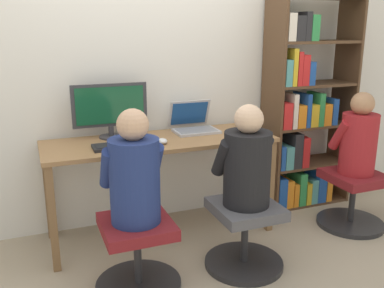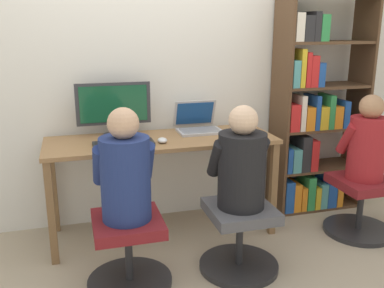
# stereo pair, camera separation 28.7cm
# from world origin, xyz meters

# --- Properties ---
(ground_plane) EXTENTS (14.00, 14.00, 0.00)m
(ground_plane) POSITION_xyz_m (0.00, 0.00, 0.00)
(ground_plane) COLOR tan
(wall_back) EXTENTS (10.00, 0.05, 2.60)m
(wall_back) POSITION_xyz_m (0.00, 0.65, 1.30)
(wall_back) COLOR silver
(wall_back) RESTS_ON ground_plane
(desk) EXTENTS (1.71, 0.59, 0.77)m
(desk) POSITION_xyz_m (0.00, 0.29, 0.68)
(desk) COLOR olive
(desk) RESTS_ON ground_plane
(desktop_monitor) EXTENTS (0.56, 0.18, 0.41)m
(desktop_monitor) POSITION_xyz_m (-0.33, 0.47, 0.99)
(desktop_monitor) COLOR #333338
(desktop_monitor) RESTS_ON desk
(laptop) EXTENTS (0.34, 0.32, 0.24)m
(laptop) POSITION_xyz_m (0.33, 0.44, 0.82)
(laptop) COLOR #B7B7BC
(laptop) RESTS_ON desk
(keyboard) EXTENTS (0.43, 0.17, 0.03)m
(keyboard) POSITION_xyz_m (-0.30, 0.18, 0.78)
(keyboard) COLOR #232326
(keyboard) RESTS_ON desk
(computer_mouse_by_keyboard) EXTENTS (0.07, 0.09, 0.04)m
(computer_mouse_by_keyboard) POSITION_xyz_m (-0.02, 0.17, 0.79)
(computer_mouse_by_keyboard) COLOR silver
(computer_mouse_by_keyboard) RESTS_ON desk
(office_chair_left) EXTENTS (0.53, 0.53, 0.45)m
(office_chair_left) POSITION_xyz_m (-0.35, -0.35, 0.24)
(office_chair_left) COLOR #262628
(office_chair_left) RESTS_ON ground_plane
(office_chair_right) EXTENTS (0.53, 0.53, 0.45)m
(office_chair_right) POSITION_xyz_m (0.38, -0.36, 0.24)
(office_chair_right) COLOR #262628
(office_chair_right) RESTS_ON ground_plane
(person_at_monitor) EXTENTS (0.36, 0.33, 0.68)m
(person_at_monitor) POSITION_xyz_m (-0.35, -0.34, 0.75)
(person_at_monitor) COLOR navy
(person_at_monitor) RESTS_ON office_chair_left
(person_at_laptop) EXTENTS (0.37, 0.33, 0.66)m
(person_at_laptop) POSITION_xyz_m (0.38, -0.36, 0.74)
(person_at_laptop) COLOR black
(person_at_laptop) RESTS_ON office_chair_right
(bookshelf) EXTENTS (0.79, 0.33, 1.82)m
(bookshelf) POSITION_xyz_m (1.34, 0.41, 0.80)
(bookshelf) COLOR #513823
(bookshelf) RESTS_ON ground_plane
(office_chair_side) EXTENTS (0.53, 0.53, 0.45)m
(office_chair_side) POSITION_xyz_m (1.49, -0.13, 0.24)
(office_chair_side) COLOR #262628
(office_chair_side) RESTS_ON ground_plane
(person_near_shelf) EXTENTS (0.34, 0.31, 0.65)m
(person_near_shelf) POSITION_xyz_m (1.49, -0.13, 0.73)
(person_near_shelf) COLOR maroon
(person_near_shelf) RESTS_ON office_chair_side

